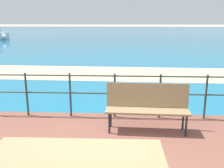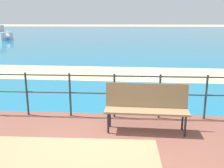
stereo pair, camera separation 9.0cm
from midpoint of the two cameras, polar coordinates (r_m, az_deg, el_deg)
name	(u,v)px [view 1 (the left image)]	position (r m, az deg, el deg)	size (l,w,h in m)	color
sea_water	(123,33)	(42.89, 2.55, 11.50)	(90.00, 90.00, 0.01)	#196B8E
beach_strip	(119,73)	(10.42, 1.42, 2.44)	(54.00, 2.88, 0.01)	tan
park_bench	(147,104)	(4.89, 7.51, -4.45)	(1.61, 0.47, 0.92)	#8C704C
railing_fence	(115,91)	(5.45, 0.15, -1.50)	(5.94, 0.04, 0.99)	#2D3833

